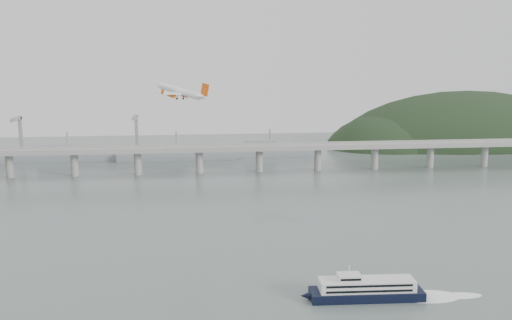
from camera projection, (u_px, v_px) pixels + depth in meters
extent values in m
plane|color=#566360|center=(270.00, 255.00, 256.74)|extent=(900.00, 900.00, 0.00)
cube|color=gray|center=(235.00, 149.00, 448.74)|extent=(800.00, 22.00, 2.20)
cube|color=gray|center=(236.00, 148.00, 438.13)|extent=(800.00, 0.60, 1.80)
cube|color=gray|center=(234.00, 144.00, 458.66)|extent=(800.00, 0.60, 1.80)
cylinder|color=gray|center=(10.00, 166.00, 429.61)|extent=(6.00, 6.00, 21.00)
cylinder|color=gray|center=(74.00, 164.00, 435.44)|extent=(6.00, 6.00, 21.00)
cylinder|color=gray|center=(138.00, 163.00, 441.27)|extent=(6.00, 6.00, 21.00)
cylinder|color=gray|center=(199.00, 162.00, 447.09)|extent=(6.00, 6.00, 21.00)
cylinder|color=gray|center=(259.00, 160.00, 452.92)|extent=(6.00, 6.00, 21.00)
cylinder|color=gray|center=(318.00, 159.00, 458.74)|extent=(6.00, 6.00, 21.00)
cylinder|color=gray|center=(375.00, 158.00, 464.57)|extent=(6.00, 6.00, 21.00)
cylinder|color=gray|center=(430.00, 157.00, 470.40)|extent=(6.00, 6.00, 21.00)
cylinder|color=gray|center=(484.00, 156.00, 476.22)|extent=(6.00, 6.00, 21.00)
ellipsoid|color=black|center=(463.00, 160.00, 613.96)|extent=(320.00, 150.00, 156.00)
ellipsoid|color=black|center=(386.00, 158.00, 592.06)|extent=(140.00, 110.00, 96.00)
cube|color=gray|center=(68.00, 157.00, 502.50)|extent=(95.67, 20.15, 8.00)
cube|color=gray|center=(57.00, 149.00, 499.99)|extent=(33.90, 15.02, 8.00)
cylinder|color=gray|center=(67.00, 140.00, 499.69)|extent=(1.60, 1.60, 14.00)
cube|color=gray|center=(177.00, 156.00, 509.27)|extent=(110.55, 21.43, 8.00)
cube|color=gray|center=(165.00, 148.00, 506.58)|extent=(39.01, 16.73, 8.00)
cylinder|color=gray|center=(176.00, 139.00, 506.46)|extent=(1.60, 1.60, 14.00)
cube|color=gray|center=(270.00, 152.00, 529.53)|extent=(85.00, 13.60, 8.00)
cube|color=gray|center=(261.00, 144.00, 527.14)|extent=(29.75, 11.90, 8.00)
cylinder|color=gray|center=(270.00, 136.00, 526.72)|extent=(1.60, 1.60, 14.00)
cube|color=gray|center=(21.00, 136.00, 523.19)|extent=(3.00, 3.00, 40.00)
cube|color=gray|center=(16.00, 119.00, 510.26)|extent=(3.00, 28.00, 3.00)
cube|color=gray|center=(137.00, 135.00, 536.01)|extent=(3.00, 3.00, 40.00)
cube|color=gray|center=(135.00, 118.00, 523.08)|extent=(3.00, 28.00, 3.00)
cube|color=black|center=(366.00, 294.00, 208.82)|extent=(44.18, 12.87, 3.49)
cone|color=black|center=(306.00, 296.00, 207.34)|extent=(4.55, 3.73, 3.49)
cube|color=silver|center=(367.00, 284.00, 208.13)|extent=(37.10, 10.74, 4.37)
cube|color=black|center=(370.00, 286.00, 203.60)|extent=(33.14, 1.96, 0.87)
cube|color=black|center=(370.00, 292.00, 203.96)|extent=(33.14, 1.96, 0.87)
cube|color=black|center=(364.00, 277.00, 212.26)|extent=(33.14, 1.96, 0.87)
cube|color=black|center=(364.00, 282.00, 212.63)|extent=(33.14, 1.96, 0.87)
cube|color=silver|center=(349.00, 277.00, 207.11)|extent=(9.06, 6.58, 2.27)
cube|color=black|center=(351.00, 280.00, 204.06)|extent=(7.85, 0.54, 0.87)
cylinder|color=silver|center=(349.00, 270.00, 206.62)|extent=(0.46, 0.46, 3.49)
ellipsoid|color=white|center=(428.00, 296.00, 210.65)|extent=(25.80, 13.94, 0.17)
ellipsoid|color=white|center=(459.00, 296.00, 211.41)|extent=(19.18, 7.32, 0.17)
cylinder|color=white|center=(180.00, 91.00, 332.59)|extent=(26.17, 24.86, 10.31)
cone|color=white|center=(158.00, 85.00, 341.60)|extent=(6.66, 6.56, 4.95)
cone|color=white|center=(204.00, 97.00, 323.16)|extent=(7.54, 7.14, 5.17)
cube|color=white|center=(181.00, 93.00, 332.29)|extent=(28.90, 33.40, 3.49)
cube|color=white|center=(202.00, 96.00, 323.53)|extent=(11.45, 12.83, 1.69)
cube|color=#DE520F|center=(205.00, 90.00, 322.09)|extent=(5.45, 4.18, 8.26)
cylinder|color=#DE520F|center=(185.00, 95.00, 338.74)|extent=(5.59, 5.44, 3.53)
cylinder|color=black|center=(182.00, 94.00, 339.92)|extent=(2.38, 2.43, 2.65)
cube|color=white|center=(185.00, 94.00, 338.47)|extent=(2.56, 2.13, 1.91)
cylinder|color=#DE520F|center=(172.00, 95.00, 328.28)|extent=(5.59, 5.44, 3.53)
cylinder|color=black|center=(169.00, 94.00, 329.46)|extent=(2.38, 2.43, 2.65)
cube|color=white|center=(172.00, 93.00, 328.01)|extent=(2.56, 2.13, 1.91)
cylinder|color=black|center=(184.00, 97.00, 335.24)|extent=(1.07, 0.81, 2.77)
cylinder|color=black|center=(183.00, 99.00, 335.54)|extent=(1.46, 1.25, 1.49)
cylinder|color=black|center=(177.00, 97.00, 330.30)|extent=(1.07, 0.81, 2.77)
cylinder|color=black|center=(177.00, 99.00, 330.59)|extent=(1.46, 1.25, 1.49)
cylinder|color=black|center=(163.00, 91.00, 340.09)|extent=(1.07, 0.81, 2.77)
cylinder|color=black|center=(162.00, 93.00, 340.39)|extent=(1.46, 1.25, 1.49)
cube|color=#DE520F|center=(204.00, 92.00, 347.00)|extent=(2.01, 1.56, 3.04)
cube|color=#DE520F|center=(162.00, 92.00, 314.68)|extent=(2.01, 1.56, 3.04)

